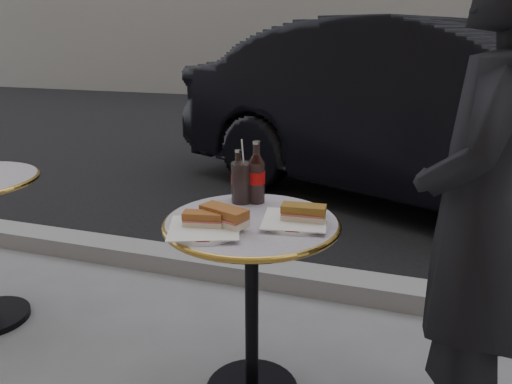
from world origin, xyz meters
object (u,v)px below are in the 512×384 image
(cola_bottle_right, at_px, (256,172))
(cola_glass, at_px, (241,182))
(cola_bottle_left, at_px, (238,175))
(plate_left, at_px, (204,230))
(bistro_table, at_px, (252,312))
(parked_car, at_px, (439,115))
(pedestrian, at_px, (478,218))
(plate_right, at_px, (295,222))

(cola_bottle_right, xyz_separation_m, cola_glass, (-0.05, -0.02, -0.04))
(cola_bottle_left, bearing_deg, plate_left, -88.64)
(cola_bottle_left, bearing_deg, bistro_table, -58.18)
(bistro_table, height_order, cola_bottle_left, cola_bottle_left)
(plate_left, distance_m, cola_glass, 0.33)
(parked_car, bearing_deg, cola_glass, -173.95)
(bistro_table, bearing_deg, cola_glass, 120.20)
(pedestrian, bearing_deg, plate_left, -67.32)
(cola_bottle_left, bearing_deg, pedestrian, -11.80)
(cola_bottle_right, bearing_deg, plate_left, -101.34)
(bistro_table, relative_size, cola_bottle_left, 3.66)
(plate_left, relative_size, pedestrian, 0.15)
(plate_right, relative_size, pedestrian, 0.14)
(plate_right, bearing_deg, pedestrian, 0.49)
(bistro_table, bearing_deg, cola_bottle_left, 121.82)
(cola_glass, xyz_separation_m, pedestrian, (0.82, -0.15, 0.01))
(plate_left, height_order, parked_car, parked_car)
(cola_bottle_right, height_order, pedestrian, pedestrian)
(bistro_table, xyz_separation_m, cola_bottle_right, (-0.04, 0.19, 0.49))
(plate_right, relative_size, cola_bottle_right, 0.94)
(bistro_table, relative_size, plate_right, 3.23)
(plate_left, bearing_deg, plate_right, 32.15)
(bistro_table, xyz_separation_m, parked_car, (0.66, 2.67, 0.37))
(bistro_table, bearing_deg, plate_left, -126.51)
(plate_left, height_order, cola_bottle_right, cola_bottle_right)
(plate_right, height_order, cola_bottle_left, cola_bottle_left)
(plate_right, xyz_separation_m, parked_car, (0.51, 2.66, -0.00))
(cola_glass, bearing_deg, pedestrian, -10.33)
(bistro_table, relative_size, plate_left, 3.06)
(pedestrian, bearing_deg, cola_bottle_left, -90.69)
(plate_right, height_order, cola_glass, cola_glass)
(plate_left, xyz_separation_m, cola_bottle_left, (-0.01, 0.35, 0.09))
(plate_left, distance_m, pedestrian, 0.85)
(bistro_table, height_order, parked_car, parked_car)
(plate_right, distance_m, cola_bottle_right, 0.29)
(cola_bottle_right, bearing_deg, cola_glass, -158.96)
(parked_car, distance_m, pedestrian, 2.66)
(cola_bottle_right, distance_m, cola_glass, 0.07)
(cola_bottle_left, distance_m, parked_car, 2.60)
(plate_right, bearing_deg, cola_glass, 148.25)
(bistro_table, height_order, cola_glass, cola_glass)
(pedestrian, bearing_deg, cola_bottle_right, -91.41)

